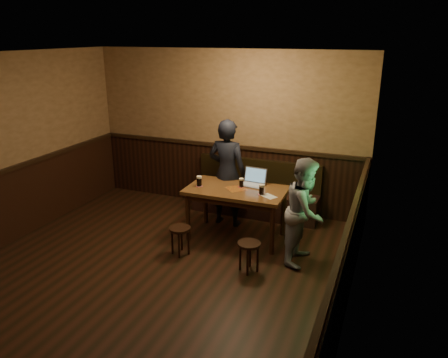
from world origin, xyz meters
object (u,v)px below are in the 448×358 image
pub_table (236,195)px  person_grey (305,211)px  stool_left (180,233)px  pint_mid (241,183)px  pint_right (261,189)px  pint_left (199,181)px  stool_right (249,248)px  laptop (254,181)px  person_suit (227,173)px  bench (256,197)px

pub_table → person_grey: 1.18m
stool_left → pint_mid: 1.22m
pint_right → pub_table: bearing=166.8°
pint_left → stool_right: bearing=-36.6°
pub_table → stool_right: pub_table is taller
pub_table → person_grey: size_ratio=1.01×
stool_right → laptop: 1.34m
pint_mid → pint_right: (0.38, -0.19, 0.01)m
stool_right → person_suit: 1.68m
pint_left → person_suit: size_ratio=0.09×
pint_left → person_grey: size_ratio=0.11×
pub_table → pint_mid: (0.05, 0.09, 0.18)m
pint_right → laptop: (-0.24, 0.37, -0.01)m
pub_table → bench: bearing=89.3°
pub_table → stool_right: 1.11m
person_grey → pint_right: bearing=75.1°
pint_right → bench: bearing=111.1°
stool_right → person_grey: person_grey is taller
pub_table → stool_left: pub_table is taller
pint_right → pint_left: bearing=-179.7°
pub_table → pint_right: 0.47m
laptop → person_grey: size_ratio=0.26×
pint_mid → person_grey: size_ratio=0.10×
laptop → stool_left: bearing=-119.0°
bench → pub_table: 1.07m
stool_left → laptop: bearing=56.2°
laptop → pint_mid: bearing=-123.1°
pint_right → person_grey: (0.70, -0.25, -0.13)m
pub_table → person_suit: 0.57m
pint_left → person_grey: bearing=-8.2°
stool_left → person_grey: size_ratio=0.28×
bench → stool_left: size_ratio=5.26×
pint_left → laptop: bearing=26.5°
stool_right → person_grey: size_ratio=0.28×
pint_left → bench: bearing=62.7°
pint_mid → person_suit: 0.50m
pint_left → laptop: size_ratio=0.43×
stool_right → pint_left: pint_left is taller
laptop → person_grey: (0.94, -0.62, -0.12)m
stool_left → stool_right: same height
stool_right → pint_mid: bearing=115.1°
bench → pint_left: bearing=-117.3°
stool_left → pint_left: (-0.02, 0.72, 0.55)m
person_suit → bench: bearing=-117.3°
pint_mid → pint_right: size_ratio=0.93×
stool_right → pint_right: pint_right is taller
bench → pint_left: (-0.57, -1.11, 0.57)m
pint_mid → pub_table: bearing=-116.1°
stool_left → pint_right: size_ratio=2.71×
pint_mid → person_grey: person_grey is taller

